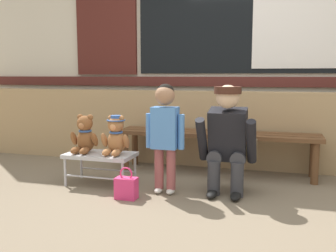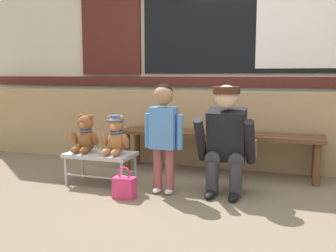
{
  "view_description": "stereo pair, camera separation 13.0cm",
  "coord_description": "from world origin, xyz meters",
  "px_view_note": "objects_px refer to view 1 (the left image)",
  "views": [
    {
      "loc": [
        0.58,
        -2.88,
        1.03
      ],
      "look_at": [
        -0.46,
        0.59,
        0.55
      ],
      "focal_mm": 41.12,
      "sensor_mm": 36.0,
      "label": 1
    },
    {
      "loc": [
        0.71,
        -2.84,
        1.03
      ],
      "look_at": [
        -0.46,
        0.59,
        0.55
      ],
      "focal_mm": 41.12,
      "sensor_mm": 36.0,
      "label": 2
    }
  ],
  "objects_px": {
    "teddy_bear_with_hat": "(116,136)",
    "small_display_bench": "(100,157)",
    "handbag_on_ground": "(126,188)",
    "teddy_bear_plain": "(85,135)",
    "wooden_bench_long": "(216,138)",
    "adult_crouching": "(229,139)",
    "child_standing": "(165,126)"
  },
  "relations": [
    {
      "from": "wooden_bench_long",
      "to": "teddy_bear_with_hat",
      "type": "distance_m",
      "value": 1.09
    },
    {
      "from": "teddy_bear_plain",
      "to": "handbag_on_ground",
      "type": "xyz_separation_m",
      "value": [
        0.56,
        -0.33,
        -0.37
      ]
    },
    {
      "from": "adult_crouching",
      "to": "handbag_on_ground",
      "type": "bearing_deg",
      "value": -153.1
    },
    {
      "from": "wooden_bench_long",
      "to": "teddy_bear_plain",
      "type": "bearing_deg",
      "value": -147.5
    },
    {
      "from": "teddy_bear_plain",
      "to": "handbag_on_ground",
      "type": "bearing_deg",
      "value": -30.55
    },
    {
      "from": "teddy_bear_plain",
      "to": "teddy_bear_with_hat",
      "type": "relative_size",
      "value": 1.0
    },
    {
      "from": "small_display_bench",
      "to": "adult_crouching",
      "type": "relative_size",
      "value": 0.67
    },
    {
      "from": "child_standing",
      "to": "handbag_on_ground",
      "type": "distance_m",
      "value": 0.61
    },
    {
      "from": "teddy_bear_plain",
      "to": "handbag_on_ground",
      "type": "distance_m",
      "value": 0.75
    },
    {
      "from": "child_standing",
      "to": "handbag_on_ground",
      "type": "height_order",
      "value": "child_standing"
    },
    {
      "from": "small_display_bench",
      "to": "child_standing",
      "type": "relative_size",
      "value": 0.67
    },
    {
      "from": "teddy_bear_with_hat",
      "to": "handbag_on_ground",
      "type": "bearing_deg",
      "value": -54.03
    },
    {
      "from": "small_display_bench",
      "to": "handbag_on_ground",
      "type": "distance_m",
      "value": 0.55
    },
    {
      "from": "teddy_bear_plain",
      "to": "adult_crouching",
      "type": "bearing_deg",
      "value": 3.0
    },
    {
      "from": "teddy_bear_with_hat",
      "to": "small_display_bench",
      "type": "bearing_deg",
      "value": -179.23
    },
    {
      "from": "teddy_bear_plain",
      "to": "teddy_bear_with_hat",
      "type": "height_order",
      "value": "same"
    },
    {
      "from": "adult_crouching",
      "to": "handbag_on_ground",
      "type": "distance_m",
      "value": 0.97
    },
    {
      "from": "child_standing",
      "to": "handbag_on_ground",
      "type": "bearing_deg",
      "value": -137.14
    },
    {
      "from": "wooden_bench_long",
      "to": "adult_crouching",
      "type": "relative_size",
      "value": 2.21
    },
    {
      "from": "wooden_bench_long",
      "to": "child_standing",
      "type": "xyz_separation_m",
      "value": [
        -0.31,
        -0.81,
        0.22
      ]
    },
    {
      "from": "wooden_bench_long",
      "to": "small_display_bench",
      "type": "xyz_separation_m",
      "value": [
        -0.98,
        -0.72,
        -0.11
      ]
    },
    {
      "from": "teddy_bear_plain",
      "to": "adult_crouching",
      "type": "xyz_separation_m",
      "value": [
        1.35,
        0.07,
        0.02
      ]
    },
    {
      "from": "small_display_bench",
      "to": "teddy_bear_with_hat",
      "type": "bearing_deg",
      "value": 0.77
    },
    {
      "from": "handbag_on_ground",
      "to": "small_display_bench",
      "type": "bearing_deg",
      "value": 140.57
    },
    {
      "from": "small_display_bench",
      "to": "child_standing",
      "type": "xyz_separation_m",
      "value": [
        0.67,
        -0.08,
        0.33
      ]
    },
    {
      "from": "teddy_bear_plain",
      "to": "wooden_bench_long",
      "type": "bearing_deg",
      "value": 32.5
    },
    {
      "from": "small_display_bench",
      "to": "teddy_bear_with_hat",
      "type": "distance_m",
      "value": 0.26
    },
    {
      "from": "handbag_on_ground",
      "to": "teddy_bear_with_hat",
      "type": "bearing_deg",
      "value": 125.97
    },
    {
      "from": "small_display_bench",
      "to": "handbag_on_ground",
      "type": "relative_size",
      "value": 2.35
    },
    {
      "from": "adult_crouching",
      "to": "handbag_on_ground",
      "type": "height_order",
      "value": "adult_crouching"
    },
    {
      "from": "teddy_bear_plain",
      "to": "child_standing",
      "type": "xyz_separation_m",
      "value": [
        0.83,
        -0.09,
        0.13
      ]
    },
    {
      "from": "child_standing",
      "to": "adult_crouching",
      "type": "height_order",
      "value": "child_standing"
    }
  ]
}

